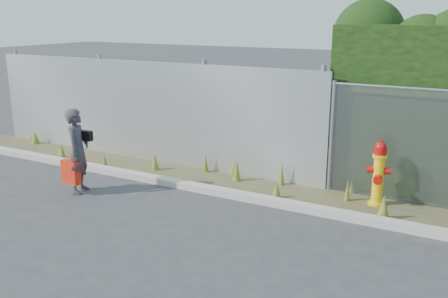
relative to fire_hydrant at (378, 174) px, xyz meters
name	(u,v)px	position (x,y,z in m)	size (l,w,h in m)	color
ground	(196,240)	(-2.00, -2.64, -0.56)	(80.00, 80.00, 0.00)	#373639
curb	(250,197)	(-2.00, -0.84, -0.50)	(16.00, 0.22, 0.12)	#AAA29A
weed_strip	(257,182)	(-2.19, -0.14, -0.45)	(16.00, 1.36, 0.53)	#4C452B
corrugated_fence	(142,111)	(-5.25, 0.37, 0.54)	(8.50, 0.21, 2.30)	#BABCC1
fire_hydrant	(378,174)	(0.00, 0.00, 0.00)	(0.39, 0.35, 1.16)	yellow
woman	(78,151)	(-4.95, -1.92, 0.22)	(0.57, 0.37, 1.56)	#0E565B
red_tote_bag	(71,172)	(-5.02, -2.06, -0.15)	(0.39, 0.14, 0.51)	red
black_shoulder_bag	(86,136)	(-4.85, -1.79, 0.49)	(0.24, 0.10, 0.18)	black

